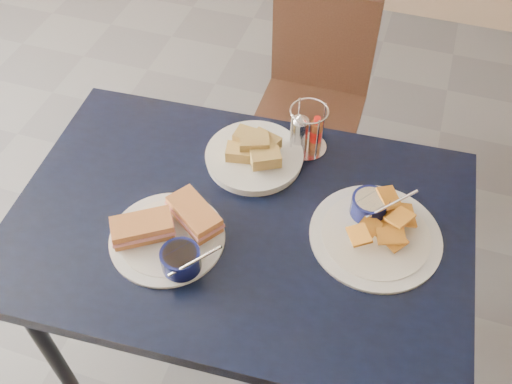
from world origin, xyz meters
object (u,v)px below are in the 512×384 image
(plantain_plate, at_px, (375,226))
(condiment_caddy, at_px, (306,132))
(sandwich_plate, at_px, (171,234))
(dining_table, at_px, (240,237))
(chair_far, at_px, (315,87))
(bread_basket, at_px, (255,154))

(plantain_plate, relative_size, condiment_caddy, 2.30)
(condiment_caddy, bearing_deg, sandwich_plate, -118.88)
(dining_table, relative_size, sandwich_plate, 3.84)
(chair_far, xyz_separation_m, sandwich_plate, (-0.12, -1.00, 0.31))
(sandwich_plate, bearing_deg, condiment_caddy, 61.12)
(dining_table, xyz_separation_m, plantain_plate, (0.32, 0.07, 0.09))
(bread_basket, xyz_separation_m, condiment_caddy, (0.11, 0.09, 0.03))
(dining_table, relative_size, condiment_caddy, 8.50)
(chair_far, relative_size, condiment_caddy, 5.96)
(plantain_plate, bearing_deg, dining_table, -167.70)
(bread_basket, bearing_deg, sandwich_plate, -109.02)
(bread_basket, height_order, condiment_caddy, condiment_caddy)
(plantain_plate, xyz_separation_m, condiment_caddy, (-0.23, 0.22, 0.04))
(chair_far, bearing_deg, plantain_plate, -68.24)
(dining_table, height_order, plantain_plate, plantain_plate)
(chair_far, bearing_deg, dining_table, -89.33)
(chair_far, relative_size, plantain_plate, 2.60)
(plantain_plate, bearing_deg, sandwich_plate, -158.69)
(dining_table, bearing_deg, plantain_plate, 12.30)
(chair_far, distance_m, condiment_caddy, 0.70)
(plantain_plate, distance_m, bread_basket, 0.37)
(sandwich_plate, relative_size, plantain_plate, 0.97)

